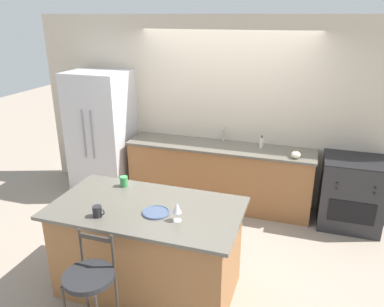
# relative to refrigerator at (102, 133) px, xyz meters

# --- Properties ---
(ground_plane) EXTENTS (18.00, 18.00, 0.00)m
(ground_plane) POSITION_rel_refrigerator_xyz_m (1.86, -0.27, -0.95)
(ground_plane) COLOR gray
(wall_back) EXTENTS (6.00, 0.07, 2.70)m
(wall_back) POSITION_rel_refrigerator_xyz_m (1.86, 0.40, 0.40)
(wall_back) COLOR beige
(wall_back) RESTS_ON ground_plane
(back_counter) EXTENTS (2.70, 0.65, 0.93)m
(back_counter) POSITION_rel_refrigerator_xyz_m (1.86, 0.10, -0.49)
(back_counter) COLOR #936038
(back_counter) RESTS_ON ground_plane
(sink_faucet) EXTENTS (0.02, 0.13, 0.22)m
(sink_faucet) POSITION_rel_refrigerator_xyz_m (1.86, 0.29, 0.11)
(sink_faucet) COLOR #ADAFB5
(sink_faucet) RESTS_ON back_counter
(kitchen_island) EXTENTS (1.86, 1.02, 0.95)m
(kitchen_island) POSITION_rel_refrigerator_xyz_m (1.64, -1.95, -0.48)
(kitchen_island) COLOR #936038
(kitchen_island) RESTS_ON ground_plane
(refrigerator) EXTENTS (0.87, 0.79, 1.91)m
(refrigerator) POSITION_rel_refrigerator_xyz_m (0.00, 0.00, 0.00)
(refrigerator) COLOR #BCBCC1
(refrigerator) RESTS_ON ground_plane
(oven_range) EXTENTS (0.78, 0.70, 0.95)m
(oven_range) POSITION_rel_refrigerator_xyz_m (3.68, 0.04, -0.48)
(oven_range) COLOR #28282B
(oven_range) RESTS_ON ground_plane
(bar_stool_near) EXTENTS (0.42, 0.42, 1.04)m
(bar_stool_near) POSITION_rel_refrigerator_xyz_m (1.49, -2.76, -0.36)
(bar_stool_near) COLOR #332D28
(bar_stool_near) RESTS_ON ground_plane
(dinner_plate) EXTENTS (0.26, 0.26, 0.02)m
(dinner_plate) POSITION_rel_refrigerator_xyz_m (1.78, -2.04, 0.00)
(dinner_plate) COLOR #425170
(dinner_plate) RESTS_ON kitchen_island
(wine_glass) EXTENTS (0.08, 0.08, 0.18)m
(wine_glass) POSITION_rel_refrigerator_xyz_m (2.01, -2.10, 0.12)
(wine_glass) COLOR white
(wine_glass) RESTS_ON kitchen_island
(coffee_mug) EXTENTS (0.12, 0.08, 0.10)m
(coffee_mug) POSITION_rel_refrigerator_xyz_m (1.29, -2.26, 0.05)
(coffee_mug) COLOR #232326
(coffee_mug) RESTS_ON kitchen_island
(tumbler_cup) EXTENTS (0.09, 0.09, 0.11)m
(tumbler_cup) POSITION_rel_refrigerator_xyz_m (1.22, -1.60, 0.05)
(tumbler_cup) COLOR #3D934C
(tumbler_cup) RESTS_ON kitchen_island
(pumpkin_decoration) EXTENTS (0.12, 0.12, 0.12)m
(pumpkin_decoration) POSITION_rel_refrigerator_xyz_m (2.93, -0.10, 0.02)
(pumpkin_decoration) COLOR beige
(pumpkin_decoration) RESTS_ON back_counter
(soap_bottle) EXTENTS (0.05, 0.05, 0.18)m
(soap_bottle) POSITION_rel_refrigerator_xyz_m (2.44, 0.17, 0.05)
(soap_bottle) COLOR silver
(soap_bottle) RESTS_ON back_counter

